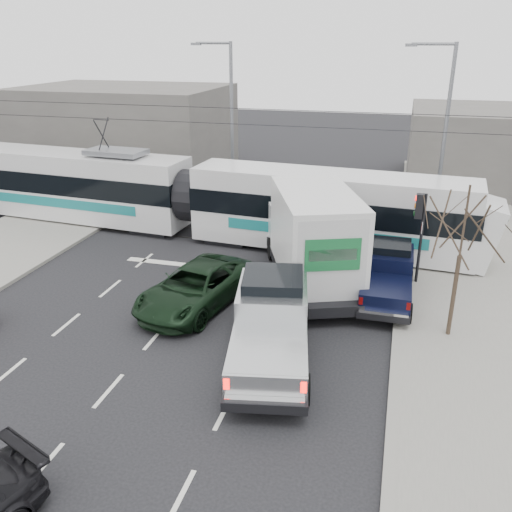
% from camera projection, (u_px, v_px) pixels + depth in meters
% --- Properties ---
extents(ground, '(120.00, 120.00, 0.00)m').
position_uv_depth(ground, '(203.00, 345.00, 17.39)').
color(ground, black).
rests_on(ground, ground).
extents(sidewalk_right, '(6.00, 60.00, 0.15)m').
position_uv_depth(sidewalk_right, '(505.00, 386.00, 15.19)').
color(sidewalk_right, gray).
rests_on(sidewalk_right, ground).
extents(rails, '(60.00, 1.60, 0.03)m').
position_uv_depth(rails, '(275.00, 240.00, 26.34)').
color(rails, '#33302D').
rests_on(rails, ground).
extents(building_left, '(14.00, 10.00, 6.00)m').
position_uv_depth(building_left, '(126.00, 129.00, 39.36)').
color(building_left, '#66615C').
rests_on(building_left, ground).
extents(building_right, '(12.00, 10.00, 5.00)m').
position_uv_depth(building_right, '(505.00, 149.00, 35.04)').
color(building_right, '#66615C').
rests_on(building_right, ground).
extents(bare_tree, '(2.40, 2.40, 5.00)m').
position_uv_depth(bare_tree, '(464.00, 229.00, 16.38)').
color(bare_tree, '#47382B').
rests_on(bare_tree, ground).
extents(traffic_signal, '(0.44, 0.44, 3.60)m').
position_uv_depth(traffic_signal, '(420.00, 219.00, 20.62)').
color(traffic_signal, black).
rests_on(traffic_signal, ground).
extents(street_lamp_near, '(2.38, 0.25, 9.00)m').
position_uv_depth(street_lamp_near, '(442.00, 128.00, 26.25)').
color(street_lamp_near, slate).
rests_on(street_lamp_near, ground).
extents(street_lamp_far, '(2.38, 0.25, 9.00)m').
position_uv_depth(street_lamp_far, '(229.00, 114.00, 30.82)').
color(street_lamp_far, slate).
rests_on(street_lamp_far, ground).
extents(catenary, '(60.00, 0.20, 7.00)m').
position_uv_depth(catenary, '(276.00, 161.00, 24.90)').
color(catenary, black).
rests_on(catenary, ground).
extents(tram, '(26.62, 4.71, 5.41)m').
position_uv_depth(tram, '(191.00, 197.00, 26.56)').
color(tram, silver).
rests_on(tram, ground).
extents(silver_pickup, '(3.33, 6.68, 2.32)m').
position_uv_depth(silver_pickup, '(271.00, 320.00, 16.51)').
color(silver_pickup, black).
rests_on(silver_pickup, ground).
extents(box_truck, '(5.34, 8.28, 3.92)m').
position_uv_depth(box_truck, '(312.00, 237.00, 21.10)').
color(box_truck, black).
rests_on(box_truck, ground).
extents(navy_pickup, '(1.89, 4.79, 2.02)m').
position_uv_depth(navy_pickup, '(388.00, 274.00, 20.14)').
color(navy_pickup, black).
rests_on(navy_pickup, ground).
extents(green_car, '(3.59, 5.81, 1.50)m').
position_uv_depth(green_car, '(196.00, 287.00, 19.66)').
color(green_car, black).
rests_on(green_car, ground).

